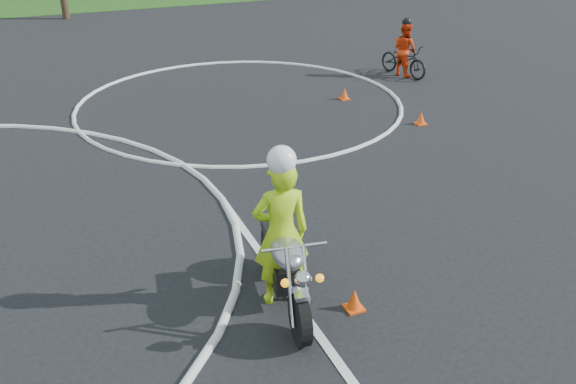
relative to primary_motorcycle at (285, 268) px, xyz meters
name	(u,v)px	position (x,y,z in m)	size (l,w,h in m)	color
primary_motorcycle	(285,268)	(0.00, 0.00, 0.00)	(0.84, 2.27, 1.20)	black
rider_primary_grp	(281,229)	(0.00, 0.14, 0.49)	(0.80, 0.58, 2.22)	#A8D716
rider_second_grp	(404,55)	(7.27, 8.93, -0.01)	(0.99, 1.79, 1.63)	black
traffic_cones	(87,216)	(-2.14, 3.28, -0.45)	(16.33, 8.73, 0.30)	#F94D0D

